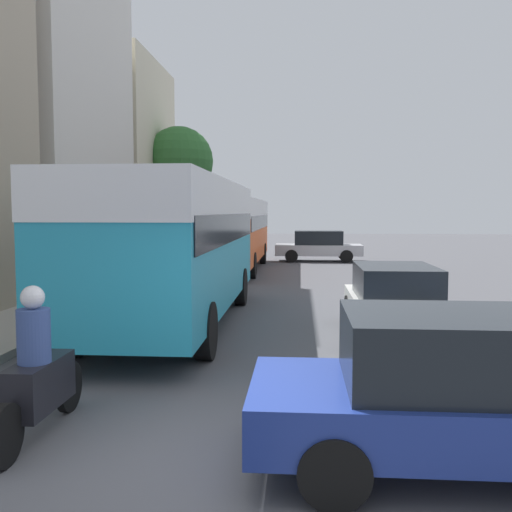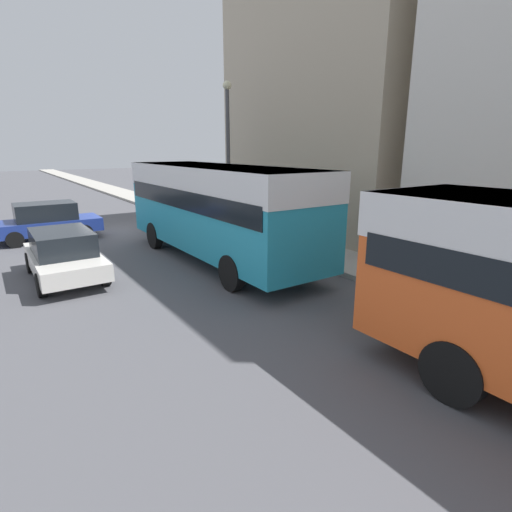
{
  "view_description": "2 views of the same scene",
  "coord_description": "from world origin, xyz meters",
  "px_view_note": "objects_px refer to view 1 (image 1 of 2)",
  "views": [
    {
      "loc": [
        0.96,
        -5.48,
        2.54
      ],
      "look_at": [
        -0.34,
        11.21,
        1.23
      ],
      "focal_mm": 40.0,
      "sensor_mm": 36.0,
      "label": 1
    },
    {
      "loc": [
        4.59,
        18.61,
        3.75
      ],
      "look_at": [
        -1.0,
        10.42,
        1.06
      ],
      "focal_mm": 28.0,
      "sensor_mm": 36.0,
      "label": 2
    }
  ],
  "objects_px": {
    "car_far_curb": "(462,390)",
    "car_distant": "(395,300)",
    "pedestrian_walking_away": "(158,243)",
    "car_crossing": "(318,246)",
    "bus_following": "(232,225)",
    "bus_lead": "(175,233)",
    "pedestrian_near_curb": "(67,265)",
    "motorcycle_behind_lead": "(38,378)"
  },
  "relations": [
    {
      "from": "car_far_curb",
      "to": "car_distant",
      "type": "height_order",
      "value": "car_far_curb"
    },
    {
      "from": "pedestrian_walking_away",
      "to": "car_crossing",
      "type": "bearing_deg",
      "value": 21.02
    },
    {
      "from": "bus_following",
      "to": "car_distant",
      "type": "distance_m",
      "value": 13.8
    },
    {
      "from": "bus_lead",
      "to": "car_crossing",
      "type": "height_order",
      "value": "bus_lead"
    },
    {
      "from": "bus_following",
      "to": "pedestrian_near_curb",
      "type": "height_order",
      "value": "bus_following"
    },
    {
      "from": "car_far_curb",
      "to": "pedestrian_near_curb",
      "type": "bearing_deg",
      "value": 38.97
    },
    {
      "from": "motorcycle_behind_lead",
      "to": "car_crossing",
      "type": "distance_m",
      "value": 23.44
    },
    {
      "from": "bus_following",
      "to": "pedestrian_walking_away",
      "type": "height_order",
      "value": "bus_following"
    },
    {
      "from": "motorcycle_behind_lead",
      "to": "pedestrian_near_curb",
      "type": "relative_size",
      "value": 1.32
    },
    {
      "from": "motorcycle_behind_lead",
      "to": "car_distant",
      "type": "distance_m",
      "value": 7.4
    },
    {
      "from": "pedestrian_near_curb",
      "to": "pedestrian_walking_away",
      "type": "relative_size",
      "value": 0.95
    },
    {
      "from": "pedestrian_walking_away",
      "to": "car_distant",
      "type": "bearing_deg",
      "value": -59.53
    },
    {
      "from": "motorcycle_behind_lead",
      "to": "car_crossing",
      "type": "height_order",
      "value": "motorcycle_behind_lead"
    },
    {
      "from": "car_far_curb",
      "to": "car_crossing",
      "type": "bearing_deg",
      "value": 1.58
    },
    {
      "from": "car_far_curb",
      "to": "car_distant",
      "type": "bearing_deg",
      "value": -3.27
    },
    {
      "from": "car_far_curb",
      "to": "pedestrian_walking_away",
      "type": "distance_m",
      "value": 22.25
    },
    {
      "from": "car_far_curb",
      "to": "pedestrian_near_curb",
      "type": "distance_m",
      "value": 13.08
    },
    {
      "from": "car_far_curb",
      "to": "pedestrian_walking_away",
      "type": "relative_size",
      "value": 2.32
    },
    {
      "from": "motorcycle_behind_lead",
      "to": "car_crossing",
      "type": "xyz_separation_m",
      "value": [
        3.85,
        23.13,
        0.12
      ]
    },
    {
      "from": "car_distant",
      "to": "pedestrian_near_curb",
      "type": "height_order",
      "value": "pedestrian_near_curb"
    },
    {
      "from": "bus_following",
      "to": "car_crossing",
      "type": "xyz_separation_m",
      "value": [
        3.89,
        4.68,
        -1.17
      ]
    },
    {
      "from": "car_distant",
      "to": "pedestrian_walking_away",
      "type": "xyz_separation_m",
      "value": [
        -8.59,
        14.61,
        0.31
      ]
    },
    {
      "from": "pedestrian_near_curb",
      "to": "car_distant",
      "type": "bearing_deg",
      "value": -25.61
    },
    {
      "from": "pedestrian_near_curb",
      "to": "bus_lead",
      "type": "bearing_deg",
      "value": -40.76
    },
    {
      "from": "car_crossing",
      "to": "pedestrian_near_curb",
      "type": "relative_size",
      "value": 2.59
    },
    {
      "from": "motorcycle_behind_lead",
      "to": "car_distant",
      "type": "relative_size",
      "value": 0.55
    },
    {
      "from": "motorcycle_behind_lead",
      "to": "pedestrian_near_curb",
      "type": "height_order",
      "value": "pedestrian_near_curb"
    },
    {
      "from": "car_distant",
      "to": "bus_following",
      "type": "bearing_deg",
      "value": 110.82
    },
    {
      "from": "car_distant",
      "to": "pedestrian_walking_away",
      "type": "relative_size",
      "value": 2.3
    },
    {
      "from": "bus_lead",
      "to": "car_crossing",
      "type": "bearing_deg",
      "value": 77.57
    },
    {
      "from": "bus_following",
      "to": "pedestrian_near_curb",
      "type": "bearing_deg",
      "value": -112.87
    },
    {
      "from": "car_far_curb",
      "to": "pedestrian_near_curb",
      "type": "relative_size",
      "value": 2.44
    },
    {
      "from": "car_crossing",
      "to": "pedestrian_walking_away",
      "type": "bearing_deg",
      "value": -68.98
    },
    {
      "from": "bus_following",
      "to": "car_far_curb",
      "type": "distance_m",
      "value": 19.48
    },
    {
      "from": "bus_following",
      "to": "car_distant",
      "type": "xyz_separation_m",
      "value": [
        4.88,
        -12.85,
        -1.22
      ]
    },
    {
      "from": "motorcycle_behind_lead",
      "to": "car_crossing",
      "type": "relative_size",
      "value": 0.51
    },
    {
      "from": "bus_lead",
      "to": "car_crossing",
      "type": "xyz_separation_m",
      "value": [
        3.69,
        16.76,
        -1.26
      ]
    },
    {
      "from": "pedestrian_walking_away",
      "to": "bus_lead",
      "type": "bearing_deg",
      "value": -74.26
    },
    {
      "from": "bus_following",
      "to": "car_far_curb",
      "type": "relative_size",
      "value": 2.44
    },
    {
      "from": "pedestrian_near_curb",
      "to": "car_far_curb",
      "type": "bearing_deg",
      "value": -51.03
    },
    {
      "from": "bus_lead",
      "to": "pedestrian_near_curb",
      "type": "xyz_separation_m",
      "value": [
        -3.88,
        3.34,
        -1.05
      ]
    },
    {
      "from": "motorcycle_behind_lead",
      "to": "bus_lead",
      "type": "bearing_deg",
      "value": 88.61
    }
  ]
}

